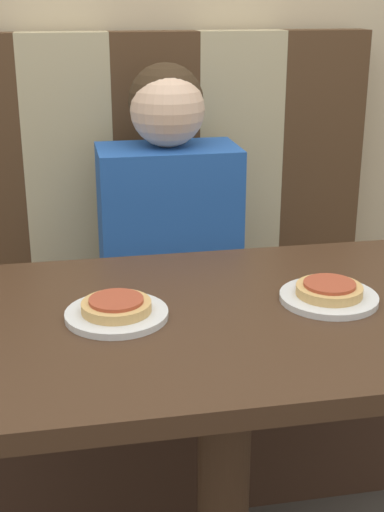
{
  "coord_description": "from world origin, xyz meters",
  "views": [
    {
      "loc": [
        -0.27,
        -1.1,
        1.26
      ],
      "look_at": [
        0.0,
        0.32,
        0.73
      ],
      "focal_mm": 50.0,
      "sensor_mm": 36.0,
      "label": 1
    }
  ],
  "objects": [
    {
      "name": "pizza_right",
      "position": [
        0.19,
        0.01,
        0.77
      ],
      "size": [
        0.12,
        0.12,
        0.02
      ],
      "color": "tan",
      "rests_on": "plate_right"
    },
    {
      "name": "booth_seat",
      "position": [
        0.0,
        0.65,
        0.22
      ],
      "size": [
        1.22,
        0.56,
        0.43
      ],
      "color": "#382319",
      "rests_on": "ground_plane"
    },
    {
      "name": "plate_left",
      "position": [
        -0.19,
        0.01,
        0.75
      ],
      "size": [
        0.18,
        0.18,
        0.01
      ],
      "color": "white",
      "rests_on": "dining_table"
    },
    {
      "name": "pizza_left",
      "position": [
        -0.19,
        0.01,
        0.77
      ],
      "size": [
        0.12,
        0.12,
        0.02
      ],
      "color": "tan",
      "rests_on": "plate_left"
    },
    {
      "name": "person",
      "position": [
        0.0,
        0.65,
        0.76
      ],
      "size": [
        0.35,
        0.22,
        0.68
      ],
      "color": "#2356B2",
      "rests_on": "booth_seat"
    },
    {
      "name": "plate_right",
      "position": [
        0.19,
        0.01,
        0.75
      ],
      "size": [
        0.18,
        0.18,
        0.01
      ],
      "color": "white",
      "rests_on": "dining_table"
    },
    {
      "name": "booth_backrest",
      "position": [
        -0.0,
        0.88,
        0.8
      ],
      "size": [
        1.22,
        0.09,
        0.74
      ],
      "color": "#4C331E",
      "rests_on": "booth_seat"
    },
    {
      "name": "dining_table",
      "position": [
        0.0,
        0.0,
        0.63
      ],
      "size": [
        0.97,
        0.62,
        0.74
      ],
      "color": "#422B1C",
      "rests_on": "ground_plane"
    }
  ]
}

